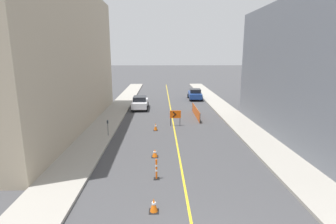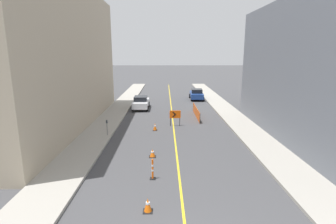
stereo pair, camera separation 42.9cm
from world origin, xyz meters
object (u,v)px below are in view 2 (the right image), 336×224
traffic_cone_third (155,127)px  delineator_post_front (153,170)px  traffic_cone_second (153,153)px  traffic_cone_nearest (148,205)px  parked_car_curb_mid (197,94)px  parking_meter_near_curb (107,124)px  arrow_barricade_primary (175,115)px  parked_car_curb_near (141,102)px

traffic_cone_third → delineator_post_front: (0.22, -9.23, 0.17)m
traffic_cone_second → traffic_cone_nearest: bearing=-89.2°
delineator_post_front → parked_car_curb_mid: (5.33, 25.22, 0.30)m
parked_car_curb_mid → parking_meter_near_curb: size_ratio=3.42×
traffic_cone_nearest → arrow_barricade_primary: bearing=83.0°
delineator_post_front → arrow_barricade_primary: (1.61, 10.67, 0.55)m
traffic_cone_second → delineator_post_front: bearing=-87.1°
parking_meter_near_curb → traffic_cone_third: bearing=26.2°
parked_car_curb_mid → parking_meter_near_curb: parked_car_curb_mid is taller
arrow_barricade_primary → parking_meter_near_curb: 6.54m
arrow_barricade_primary → parked_car_curb_near: size_ratio=0.34×
traffic_cone_third → parked_car_curb_near: parked_car_curb_near is taller
parked_car_curb_mid → traffic_cone_second: bearing=-101.3°
delineator_post_front → parked_car_curb_near: bearing=97.1°
traffic_cone_second → traffic_cone_third: bearing=90.6°
traffic_cone_second → arrow_barricade_primary: (1.76, 7.56, 0.79)m
traffic_cone_second → traffic_cone_third: traffic_cone_third is taller
parked_car_curb_near → parked_car_curb_mid: (7.63, 6.68, 0.00)m
parked_car_curb_mid → arrow_barricade_primary: bearing=-101.7°
parking_meter_near_curb → traffic_cone_second: bearing=-47.6°
traffic_cone_nearest → traffic_cone_second: 6.13m
traffic_cone_nearest → traffic_cone_second: size_ratio=1.16×
traffic_cone_nearest → arrow_barricade_primary: (1.68, 13.69, 0.74)m
traffic_cone_second → traffic_cone_third: 6.12m
traffic_cone_third → delineator_post_front: 9.23m
parked_car_curb_near → traffic_cone_third: bearing=-78.0°
delineator_post_front → parked_car_curb_mid: 25.78m
traffic_cone_third → parking_meter_near_curb: (-3.81, -1.88, 0.75)m
delineator_post_front → arrow_barricade_primary: arrow_barricade_primary is taller
traffic_cone_nearest → arrow_barricade_primary: size_ratio=0.42×
arrow_barricade_primary → parked_car_curb_mid: 15.02m
parked_car_curb_near → arrow_barricade_primary: bearing=-64.1°
traffic_cone_third → parked_car_curb_near: size_ratio=0.15×
traffic_cone_third → delineator_post_front: delineator_post_front is taller
parked_car_curb_near → parking_meter_near_curb: bearing=-99.3°
traffic_cone_third → traffic_cone_second: bearing=-89.4°
parked_car_curb_near → parked_car_curb_mid: size_ratio=0.99×
traffic_cone_nearest → parked_car_curb_mid: parked_car_curb_mid is taller
traffic_cone_second → parked_car_curb_near: (-2.14, 15.43, 0.54)m
traffic_cone_nearest → delineator_post_front: 3.03m
traffic_cone_second → parked_car_curb_mid: (5.49, 22.11, 0.54)m
parking_meter_near_curb → parked_car_curb_mid: bearing=62.4°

